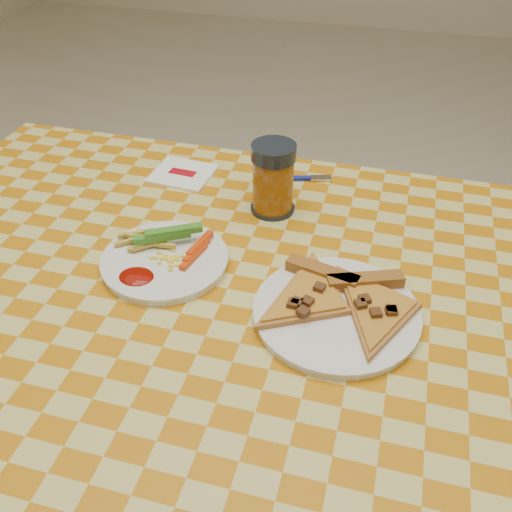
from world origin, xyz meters
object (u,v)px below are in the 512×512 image
(plate_left, at_px, (165,261))
(plate_right, at_px, (336,314))
(drink_glass, at_px, (273,179))
(table, at_px, (229,322))

(plate_left, distance_m, plate_right, 0.29)
(plate_left, bearing_deg, plate_right, -9.49)
(plate_left, height_order, drink_glass, drink_glass)
(plate_left, distance_m, drink_glass, 0.25)
(table, distance_m, plate_left, 0.14)
(drink_glass, bearing_deg, plate_right, -57.86)
(table, relative_size, plate_left, 6.28)
(plate_left, bearing_deg, drink_glass, 57.29)
(drink_glass, bearing_deg, table, -93.45)
(plate_left, xyz_separation_m, plate_right, (0.29, -0.05, 0.00))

